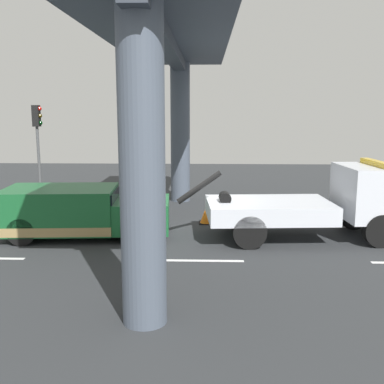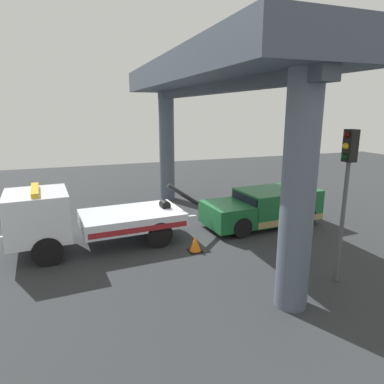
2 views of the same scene
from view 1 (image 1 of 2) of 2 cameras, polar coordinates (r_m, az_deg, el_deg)
The scene contains 8 objects.
ground_plane at distance 14.71m, azimuth 0.70°, elevation -5.82°, with size 60.00×40.00×0.10m, color #2D3033.
lane_stripe_mid at distance 12.46m, azimuth 0.47°, elevation -8.57°, with size 2.60×0.16×0.01m, color silver.
tow_truck_white at distance 14.98m, azimuth 16.85°, elevation -1.05°, with size 7.32×2.78×2.46m.
towed_van_green at distance 15.06m, azimuth -13.94°, elevation -2.49°, with size 5.33×2.52×1.58m.
overpass_structure at distance 14.31m, azimuth -2.99°, elevation 18.12°, with size 3.60×13.90×7.01m.
traffic_light_near at distance 20.78m, azimuth -18.74°, elevation 7.11°, with size 0.39×0.32×4.21m.
traffic_light_far at distance 19.74m, azimuth -7.73°, elevation 8.09°, with size 0.39×0.32×4.55m.
traffic_cone_orange at distance 16.34m, azimuth 1.75°, elevation -3.00°, with size 0.49×0.49×0.59m.
Camera 1 is at (0.28, -14.13, 4.03)m, focal length 42.65 mm.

